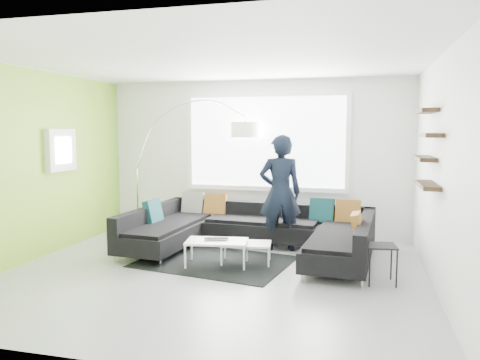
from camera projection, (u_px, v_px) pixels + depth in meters
The scene contains 9 objects.
ground at pixel (214, 274), 6.22m from camera, with size 5.50×5.50×0.00m, color #94949A.
room_shell at pixel (221, 138), 6.22m from camera, with size 5.54×5.04×2.82m.
sectional_sofa at pixel (250, 233), 7.16m from camera, with size 3.75×2.48×0.78m.
rug at pixel (215, 261), 6.80m from camera, with size 2.11×1.53×0.01m, color black.
coffee_table at pixel (232, 252), 6.65m from camera, with size 1.11×0.64×0.36m, color white.
arc_lamp at pixel (137, 168), 8.48m from camera, with size 2.27×0.62×2.45m, color white, non-canonical shape.
side_table at pixel (381, 264), 5.83m from camera, with size 0.36×0.36×0.49m, color black.
person at pixel (280, 193), 7.41m from camera, with size 0.77×0.61×1.84m, color black.
laptop at pixel (216, 240), 6.57m from camera, with size 0.39×0.31×0.03m, color black.
Camera 1 is at (1.84, -5.78, 1.91)m, focal length 35.00 mm.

